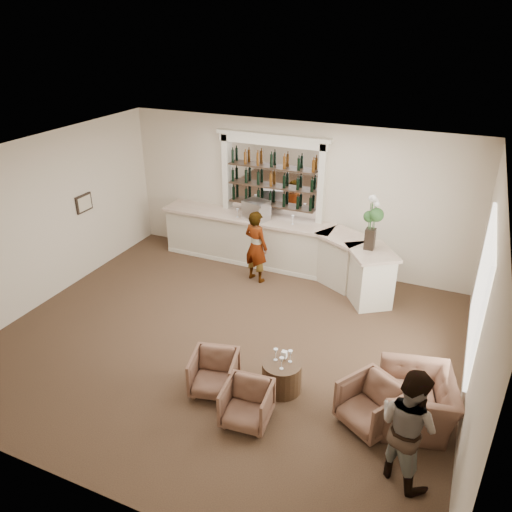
% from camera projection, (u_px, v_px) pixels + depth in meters
% --- Properties ---
extents(ground, '(8.00, 8.00, 0.00)m').
position_uv_depth(ground, '(225.00, 340.00, 9.03)').
color(ground, brown).
rests_on(ground, ground).
extents(room_shell, '(8.04, 7.02, 3.32)m').
position_uv_depth(room_shell, '(249.00, 207.00, 8.53)').
color(room_shell, beige).
rests_on(room_shell, ground).
extents(bar_counter, '(5.72, 1.80, 1.14)m').
position_uv_depth(bar_counter, '(278.00, 246.00, 11.30)').
color(bar_counter, silver).
rests_on(bar_counter, ground).
extents(back_bar_alcove, '(2.64, 0.25, 3.00)m').
position_uv_depth(back_bar_alcove, '(272.00, 177.00, 11.13)').
color(back_bar_alcove, white).
rests_on(back_bar_alcove, ground).
extents(cocktail_table, '(0.62, 0.62, 0.50)m').
position_uv_depth(cocktail_table, '(282.00, 376.00, 7.75)').
color(cocktail_table, '#47321E').
rests_on(cocktail_table, ground).
extents(sommelier, '(0.68, 0.54, 1.61)m').
position_uv_depth(sommelier, '(256.00, 246.00, 10.74)').
color(sommelier, gray).
rests_on(sommelier, ground).
extents(guest, '(1.01, 0.96, 1.65)m').
position_uv_depth(guest, '(408.00, 426.00, 6.04)').
color(guest, gray).
rests_on(guest, ground).
extents(armchair_left, '(0.84, 0.85, 0.65)m').
position_uv_depth(armchair_left, '(214.00, 373.00, 7.70)').
color(armchair_left, brown).
rests_on(armchair_left, ground).
extents(armchair_center, '(0.73, 0.75, 0.62)m').
position_uv_depth(armchair_center, '(247.00, 404.00, 7.11)').
color(armchair_center, brown).
rests_on(armchair_center, ground).
extents(armchair_right, '(1.05, 1.06, 0.71)m').
position_uv_depth(armchair_right, '(371.00, 405.00, 7.03)').
color(armchair_right, brown).
rests_on(armchair_right, ground).
extents(armchair_far, '(1.25, 1.36, 0.74)m').
position_uv_depth(armchair_far, '(417.00, 400.00, 7.09)').
color(armchair_far, brown).
rests_on(armchair_far, ground).
extents(espresso_machine, '(0.61, 0.55, 0.45)m').
position_uv_depth(espresso_machine, '(256.00, 210.00, 11.14)').
color(espresso_machine, silver).
rests_on(espresso_machine, bar_counter).
extents(flower_vase, '(0.30, 0.30, 1.12)m').
position_uv_depth(flower_vase, '(372.00, 219.00, 9.58)').
color(flower_vase, black).
rests_on(flower_vase, bar_counter).
extents(wine_glass_bar_left, '(0.07, 0.07, 0.21)m').
position_uv_depth(wine_glass_bar_left, '(293.00, 220.00, 10.95)').
color(wine_glass_bar_left, white).
rests_on(wine_glass_bar_left, bar_counter).
extents(wine_glass_bar_right, '(0.07, 0.07, 0.21)m').
position_uv_depth(wine_glass_bar_right, '(238.00, 213.00, 11.33)').
color(wine_glass_bar_right, white).
rests_on(wine_glass_bar_right, bar_counter).
extents(wine_glass_tbl_a, '(0.07, 0.07, 0.21)m').
position_uv_depth(wine_glass_tbl_a, '(276.00, 355.00, 7.66)').
color(wine_glass_tbl_a, white).
rests_on(wine_glass_tbl_a, cocktail_table).
extents(wine_glass_tbl_b, '(0.07, 0.07, 0.21)m').
position_uv_depth(wine_glass_tbl_b, '(290.00, 356.00, 7.62)').
color(wine_glass_tbl_b, white).
rests_on(wine_glass_tbl_b, cocktail_table).
extents(wine_glass_tbl_c, '(0.07, 0.07, 0.21)m').
position_uv_depth(wine_glass_tbl_c, '(282.00, 363.00, 7.47)').
color(wine_glass_tbl_c, white).
rests_on(wine_glass_tbl_c, cocktail_table).
extents(napkin_holder, '(0.08, 0.08, 0.12)m').
position_uv_depth(napkin_holder, '(284.00, 355.00, 7.73)').
color(napkin_holder, white).
rests_on(napkin_holder, cocktail_table).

